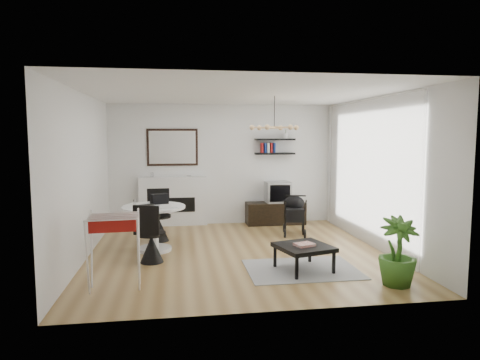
{
  "coord_description": "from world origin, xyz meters",
  "views": [
    {
      "loc": [
        -1.02,
        -7.11,
        2.02
      ],
      "look_at": [
        0.1,
        0.4,
        1.22
      ],
      "focal_mm": 32.0,
      "sensor_mm": 36.0,
      "label": 1
    }
  ],
  "objects": [
    {
      "name": "newspaper",
      "position": [
        -1.21,
        0.2,
        0.8
      ],
      "size": [
        0.42,
        0.38,
        0.01
      ],
      "primitive_type": "cube",
      "rotation": [
        0.0,
        0.0,
        0.31
      ],
      "color": "beige",
      "rests_on": "dining_table"
    },
    {
      "name": "stroller",
      "position": [
        1.34,
        1.21,
        0.38
      ],
      "size": [
        0.58,
        0.77,
        0.88
      ],
      "rotation": [
        0.0,
        0.0,
        -0.22
      ],
      "color": "black",
      "rests_on": "floor"
    },
    {
      "name": "shelf_lower",
      "position": [
        1.2,
        2.37,
        1.6
      ],
      "size": [
        0.9,
        0.25,
        0.04
      ],
      "primitive_type": "cube",
      "color": "black",
      "rests_on": "wall_back"
    },
    {
      "name": "wall_left",
      "position": [
        -2.5,
        0.0,
        1.35
      ],
      "size": [
        0.0,
        5.0,
        5.0
      ],
      "primitive_type": "plane",
      "rotation": [
        1.57,
        0.0,
        1.57
      ],
      "color": "white",
      "rests_on": "floor"
    },
    {
      "name": "drying_rack",
      "position": [
        -1.84,
        -1.48,
        0.52
      ],
      "size": [
        0.71,
        0.66,
        0.99
      ],
      "rotation": [
        0.0,
        0.0,
        0.07
      ],
      "color": "white",
      "rests_on": "floor"
    },
    {
      "name": "wall_back",
      "position": [
        0.0,
        2.5,
        1.35
      ],
      "size": [
        5.0,
        0.0,
        5.0
      ],
      "primitive_type": "plane",
      "rotation": [
        1.57,
        0.0,
        0.0
      ],
      "color": "white",
      "rests_on": "floor"
    },
    {
      "name": "pendant_lamp",
      "position": [
        0.7,
        0.3,
        2.15
      ],
      "size": [
        0.9,
        0.9,
        0.1
      ],
      "primitive_type": null,
      "color": "#DFB275",
      "rests_on": "ceiling"
    },
    {
      "name": "wall_right",
      "position": [
        2.5,
        0.0,
        1.35
      ],
      "size": [
        0.0,
        5.0,
        5.0
      ],
      "primitive_type": "plane",
      "rotation": [
        1.57,
        0.0,
        -1.57
      ],
      "color": "white",
      "rests_on": "floor"
    },
    {
      "name": "sheer_curtain",
      "position": [
        2.4,
        0.2,
        1.35
      ],
      "size": [
        0.04,
        3.6,
        2.6
      ],
      "primitive_type": "cube",
      "color": "white",
      "rests_on": "wall_right"
    },
    {
      "name": "floor",
      "position": [
        0.0,
        0.0,
        0.0
      ],
      "size": [
        5.0,
        5.0,
        0.0
      ],
      "primitive_type": "plane",
      "color": "olive",
      "rests_on": "ground"
    },
    {
      "name": "ceiling",
      "position": [
        0.0,
        0.0,
        2.7
      ],
      "size": [
        5.0,
        5.0,
        0.0
      ],
      "primitive_type": "plane",
      "color": "white",
      "rests_on": "wall_back"
    },
    {
      "name": "potted_plant",
      "position": [
        1.9,
        -1.89,
        0.46
      ],
      "size": [
        0.53,
        0.53,
        0.93
      ],
      "primitive_type": "imported",
      "rotation": [
        0.0,
        0.0,
        -0.02
      ],
      "color": "#32631C",
      "rests_on": "floor"
    },
    {
      "name": "shelf_upper",
      "position": [
        1.2,
        2.37,
        1.92
      ],
      "size": [
        0.9,
        0.25,
        0.04
      ],
      "primitive_type": "cube",
      "color": "black",
      "rests_on": "wall_back"
    },
    {
      "name": "dining_table",
      "position": [
        -1.42,
        0.35,
        0.52
      ],
      "size": [
        1.09,
        1.09,
        0.79
      ],
      "color": "white",
      "rests_on": "floor"
    },
    {
      "name": "rug",
      "position": [
        0.83,
        -1.06,
        0.01
      ],
      "size": [
        1.66,
        1.2,
        0.01
      ],
      "primitive_type": "cube",
      "color": "gray",
      "rests_on": "floor"
    },
    {
      "name": "fireplace",
      "position": [
        -1.1,
        2.42,
        0.69
      ],
      "size": [
        1.5,
        0.17,
        2.16
      ],
      "color": "white",
      "rests_on": "floor"
    },
    {
      "name": "chair_near",
      "position": [
        -1.43,
        -0.36,
        0.3
      ],
      "size": [
        0.49,
        0.5,
        0.95
      ],
      "rotation": [
        0.0,
        0.0,
        2.83
      ],
      "color": "black",
      "rests_on": "floor"
    },
    {
      "name": "black_bag",
      "position": [
        -1.33,
        0.59,
        0.88
      ],
      "size": [
        0.34,
        0.26,
        0.18
      ],
      "primitive_type": "cube",
      "rotation": [
        0.0,
        0.0,
        0.32
      ],
      "color": "black",
      "rests_on": "dining_table"
    },
    {
      "name": "tv_console",
      "position": [
        1.2,
        2.26,
        0.25
      ],
      "size": [
        1.33,
        0.47,
        0.5
      ],
      "primitive_type": "cube",
      "color": "black",
      "rests_on": "floor"
    },
    {
      "name": "drinking_glass",
      "position": [
        -1.76,
        0.52,
        0.84
      ],
      "size": [
        0.05,
        0.05,
        0.09
      ],
      "primitive_type": "cylinder",
      "color": "white",
      "rests_on": "dining_table"
    },
    {
      "name": "magazines",
      "position": [
        0.84,
        -1.15,
        0.41
      ],
      "size": [
        0.32,
        0.29,
        0.04
      ],
      "primitive_type": "cube",
      "rotation": [
        0.0,
        0.0,
        0.33
      ],
      "color": "#B43E2D",
      "rests_on": "coffee_table"
    },
    {
      "name": "crt_tv",
      "position": [
        1.24,
        2.25,
        0.73
      ],
      "size": [
        0.54,
        0.47,
        0.47
      ],
      "color": "#A8A8AA",
      "rests_on": "tv_console"
    },
    {
      "name": "chair_far",
      "position": [
        -1.37,
        1.07,
        0.31
      ],
      "size": [
        0.47,
        0.47,
        0.99
      ],
      "rotation": [
        0.0,
        0.0,
        0.02
      ],
      "color": "black",
      "rests_on": "floor"
    },
    {
      "name": "laptop",
      "position": [
        -1.56,
        0.29,
        0.81
      ],
      "size": [
        0.42,
        0.37,
        0.03
      ],
      "primitive_type": "imported",
      "rotation": [
        0.0,
        0.0,
        0.47
      ],
      "color": "black",
      "rests_on": "dining_table"
    },
    {
      "name": "coffee_table",
      "position": [
        0.84,
        -1.11,
        0.35
      ],
      "size": [
        0.9,
        0.9,
        0.38
      ],
      "rotation": [
        0.0,
        0.0,
        0.27
      ],
      "color": "black",
      "rests_on": "rug"
    }
  ]
}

